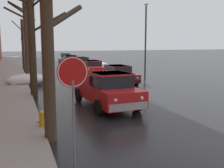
# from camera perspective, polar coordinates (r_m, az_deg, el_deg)

# --- Properties ---
(ground_plane) EXTENTS (200.00, 200.00, 0.00)m
(ground_plane) POSITION_cam_1_polar(r_m,az_deg,el_deg) (8.55, 21.71, -13.58)
(ground_plane) COLOR black
(left_sidewalk_slab) EXTENTS (3.28, 80.00, 0.14)m
(left_sidewalk_slab) POSITION_cam_1_polar(r_m,az_deg,el_deg) (24.06, -21.53, 0.74)
(left_sidewalk_slab) COLOR gray
(left_sidewalk_slab) RESTS_ON ground
(snow_bank_near_corner_left) EXTENTS (3.01, 1.33, 0.66)m
(snow_bank_near_corner_left) POSITION_cam_1_polar(r_m,az_deg,el_deg) (23.09, -17.43, 1.29)
(snow_bank_near_corner_left) COLOR white
(snow_bank_near_corner_left) RESTS_ON ground
(snow_bank_along_left_kerb) EXTENTS (1.91, 1.44, 0.82)m
(snow_bank_along_left_kerb) POSITION_cam_1_polar(r_m,az_deg,el_deg) (37.50, -5.50, 4.48)
(snow_bank_along_left_kerb) COLOR white
(snow_bank_along_left_kerb) RESTS_ON ground
(snow_bank_mid_block_left) EXTENTS (3.01, 1.24, 0.77)m
(snow_bank_mid_block_left) POSITION_cam_1_polar(r_m,az_deg,el_deg) (21.18, -17.75, 0.78)
(snow_bank_mid_block_left) COLOR white
(snow_bank_mid_block_left) RESTS_ON ground
(snow_bank_near_corner_right) EXTENTS (1.75, 1.12, 0.83)m
(snow_bank_near_corner_right) POSITION_cam_1_polar(r_m,az_deg,el_deg) (32.58, -2.40, 3.87)
(snow_bank_near_corner_right) COLOR white
(snow_bank_near_corner_right) RESTS_ON ground
(snow_bank_along_right_kerb) EXTENTS (2.19, 1.15, 0.59)m
(snow_bank_along_right_kerb) POSITION_cam_1_polar(r_m,az_deg,el_deg) (24.37, -17.77, 1.45)
(snow_bank_along_right_kerb) COLOR white
(snow_bank_along_right_kerb) RESTS_ON ground
(bare_tree_at_the_corner) EXTENTS (3.20, 2.60, 7.85)m
(bare_tree_at_the_corner) POSITION_cam_1_polar(r_m,az_deg,el_deg) (8.69, -13.81, 13.40)
(bare_tree_at_the_corner) COLOR #423323
(bare_tree_at_the_corner) RESTS_ON ground
(bare_tree_second_along_sidewalk) EXTENTS (4.44, 1.61, 6.30)m
(bare_tree_second_along_sidewalk) POSITION_cam_1_polar(r_m,az_deg,el_deg) (16.26, -16.63, 9.09)
(bare_tree_second_along_sidewalk) COLOR #382B1E
(bare_tree_second_along_sidewalk) RESTS_ON ground
(bare_tree_mid_block) EXTENTS (2.69, 3.18, 7.34)m
(bare_tree_mid_block) POSITION_cam_1_polar(r_m,az_deg,el_deg) (23.10, -17.75, 9.81)
(bare_tree_mid_block) COLOR #423323
(bare_tree_mid_block) RESTS_ON ground
(bare_tree_far_down_block) EXTENTS (2.62, 3.79, 5.88)m
(bare_tree_far_down_block) POSITION_cam_1_polar(r_m,az_deg,el_deg) (33.76, -18.33, 8.35)
(bare_tree_far_down_block) COLOR #382B1E
(bare_tree_far_down_block) RESTS_ON ground
(pickup_truck_red_approaching_near_lane) EXTENTS (2.31, 5.48, 1.76)m
(pickup_truck_red_approaching_near_lane) POSITION_cam_1_polar(r_m,az_deg,el_deg) (13.38, -1.24, -1.06)
(pickup_truck_red_approaching_near_lane) COLOR red
(pickup_truck_red_approaching_near_lane) RESTS_ON ground
(sedan_maroon_parked_kerbside_close) EXTENTS (2.02, 4.28, 1.42)m
(sedan_maroon_parked_kerbside_close) POSITION_cam_1_polar(r_m,az_deg,el_deg) (20.76, 1.37, 2.08)
(sedan_maroon_parked_kerbside_close) COLOR maroon
(sedan_maroon_parked_kerbside_close) RESTS_ON ground
(sedan_red_parked_kerbside_mid) EXTENTS (2.02, 4.34, 1.42)m
(sedan_red_parked_kerbside_mid) POSITION_cam_1_polar(r_m,az_deg,el_deg) (26.80, -4.29, 3.56)
(sedan_red_parked_kerbside_mid) COLOR red
(sedan_red_parked_kerbside_mid) RESTS_ON ground
(sedan_green_parked_far_down_block) EXTENTS (2.15, 4.10, 1.42)m
(sedan_green_parked_far_down_block) POSITION_cam_1_polar(r_m,az_deg,el_deg) (32.89, -6.60, 4.48)
(sedan_green_parked_far_down_block) COLOR #1E5633
(sedan_green_parked_far_down_block) RESTS_ON ground
(sedan_black_queued_behind_truck) EXTENTS (1.97, 4.22, 1.42)m
(sedan_black_queued_behind_truck) POSITION_cam_1_polar(r_m,az_deg,el_deg) (38.43, -8.87, 5.04)
(sedan_black_queued_behind_truck) COLOR black
(sedan_black_queued_behind_truck) RESTS_ON ground
(sedan_grey_at_far_intersection) EXTENTS (2.03, 4.40, 1.42)m
(sedan_grey_at_far_intersection) POSITION_cam_1_polar(r_m,az_deg,el_deg) (44.01, -9.88, 5.47)
(sedan_grey_at_far_intersection) COLOR slate
(sedan_grey_at_far_intersection) RESTS_ON ground
(fire_hydrant) EXTENTS (0.42, 0.22, 0.71)m
(fire_hydrant) POSITION_cam_1_polar(r_m,az_deg,el_deg) (10.26, -14.55, -7.40)
(fire_hydrant) COLOR gold
(fire_hydrant) RESTS_ON ground
(stop_sign_at_corner) EXTENTS (0.76, 0.06, 2.84)m
(stop_sign_at_corner) POSITION_cam_1_polar(r_m,az_deg,el_deg) (6.55, -8.30, 0.25)
(stop_sign_at_corner) COLOR slate
(stop_sign_at_corner) RESTS_ON ground
(street_lamp_post) EXTENTS (0.44, 0.24, 6.47)m
(street_lamp_post) POSITION_cam_1_polar(r_m,az_deg,el_deg) (23.53, 7.12, 9.73)
(street_lamp_post) COLOR #28282D
(street_lamp_post) RESTS_ON ground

